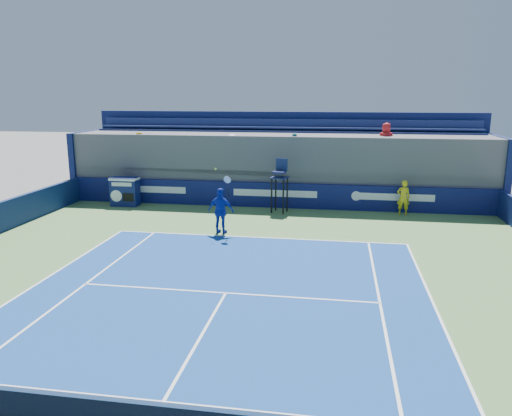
% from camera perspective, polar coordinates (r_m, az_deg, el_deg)
% --- Properties ---
extents(ball_person, '(0.59, 0.40, 1.59)m').
position_cam_1_polar(ball_person, '(23.22, 16.49, 1.15)').
color(ball_person, gold).
rests_on(ball_person, apron).
extents(back_hoarding, '(20.40, 0.21, 1.20)m').
position_cam_1_polar(back_hoarding, '(23.82, 2.19, 1.45)').
color(back_hoarding, '#0D124A').
rests_on(back_hoarding, ground).
extents(match_clock, '(1.33, 0.74, 1.40)m').
position_cam_1_polar(match_clock, '(25.01, -14.75, 1.92)').
color(match_clock, '#101952').
rests_on(match_clock, ground).
extents(umpire_chair, '(0.83, 0.83, 2.48)m').
position_cam_1_polar(umpire_chair, '(22.70, 2.74, 3.26)').
color(umpire_chair, black).
rests_on(umpire_chair, ground).
extents(tennis_player, '(1.11, 0.60, 2.57)m').
position_cam_1_polar(tennis_player, '(19.33, -4.02, -0.32)').
color(tennis_player, '#1329A1').
rests_on(tennis_player, apron).
extents(stadium_seating, '(21.00, 4.05, 4.40)m').
position_cam_1_polar(stadium_seating, '(25.61, 2.78, 5.06)').
color(stadium_seating, '#535257').
rests_on(stadium_seating, ground).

